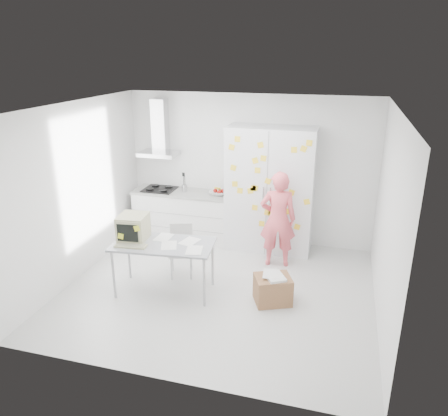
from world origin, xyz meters
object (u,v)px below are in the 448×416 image
(cardboard_box, at_px, (273,289))
(chair, at_px, (181,247))
(desk, at_px, (144,235))
(person, at_px, (278,219))

(cardboard_box, bearing_deg, chair, 163.37)
(desk, distance_m, cardboard_box, 2.01)
(chair, xyz_separation_m, cardboard_box, (1.55, -0.46, -0.26))
(chair, bearing_deg, person, 9.37)
(chair, relative_size, cardboard_box, 1.35)
(chair, height_order, cardboard_box, chair)
(person, xyz_separation_m, desk, (-1.75, -1.31, 0.07))
(person, distance_m, cardboard_box, 1.34)
(cardboard_box, bearing_deg, person, 96.68)
(person, xyz_separation_m, chair, (-1.41, -0.72, -0.34))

